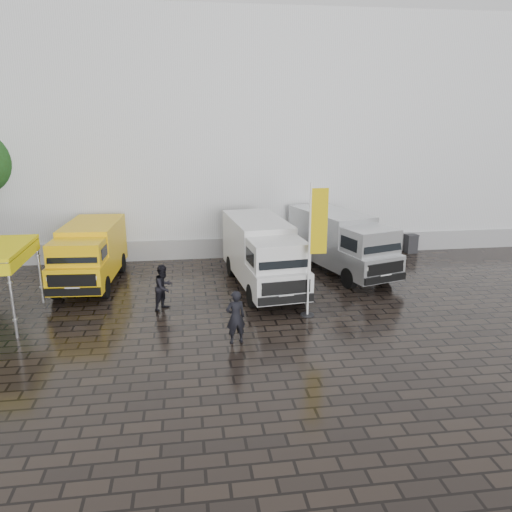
% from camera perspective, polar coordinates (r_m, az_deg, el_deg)
% --- Properties ---
extents(ground, '(120.00, 120.00, 0.00)m').
position_cam_1_polar(ground, '(18.56, 3.34, -6.67)').
color(ground, black).
rests_on(ground, ground).
extents(exhibition_hall, '(44.00, 16.00, 12.00)m').
position_cam_1_polar(exhibition_hall, '(33.27, 1.44, 13.93)').
color(exhibition_hall, silver).
rests_on(exhibition_hall, ground).
extents(hall_plinth, '(44.00, 0.15, 1.00)m').
position_cam_1_polar(hall_plinth, '(26.19, 4.25, 1.20)').
color(hall_plinth, gray).
rests_on(hall_plinth, ground).
extents(van_yellow, '(2.52, 5.68, 2.56)m').
position_cam_1_polar(van_yellow, '(22.55, -18.46, 0.04)').
color(van_yellow, yellow).
rests_on(van_yellow, ground).
extents(van_white, '(2.85, 6.66, 2.80)m').
position_cam_1_polar(van_white, '(20.91, 0.76, 0.02)').
color(van_white, silver).
rests_on(van_white, ground).
extents(van_silver, '(3.85, 6.67, 2.74)m').
position_cam_1_polar(van_silver, '(23.34, 9.74, 1.40)').
color(van_silver, silver).
rests_on(van_silver, ground).
extents(flagpole, '(0.88, 0.50, 4.87)m').
position_cam_1_polar(flagpole, '(17.74, 6.70, 1.41)').
color(flagpole, black).
rests_on(flagpole, ground).
extents(wheelie_bin, '(0.61, 0.61, 0.98)m').
position_cam_1_polar(wheelie_bin, '(27.83, 17.30, 1.38)').
color(wheelie_bin, black).
rests_on(wheelie_bin, ground).
extents(person_front, '(0.73, 0.56, 1.77)m').
position_cam_1_polar(person_front, '(16.02, -2.35, -6.98)').
color(person_front, black).
rests_on(person_front, ground).
extents(person_tent, '(1.04, 1.07, 1.74)m').
position_cam_1_polar(person_tent, '(19.04, -10.50, -3.53)').
color(person_tent, black).
rests_on(person_tent, ground).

